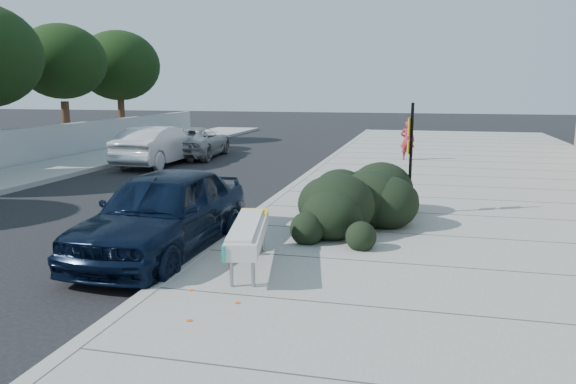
% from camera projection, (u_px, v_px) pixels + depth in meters
% --- Properties ---
extents(ground, '(120.00, 120.00, 0.00)m').
position_uv_depth(ground, '(205.00, 257.00, 10.17)').
color(ground, black).
rests_on(ground, ground).
extents(sidewalk_near, '(11.20, 50.00, 0.15)m').
position_uv_depth(sidewalk_near, '(498.00, 211.00, 13.64)').
color(sidewalk_near, gray).
rests_on(sidewalk_near, ground).
extents(curb_near, '(0.22, 50.00, 0.17)m').
position_uv_depth(curb_near, '(276.00, 200.00, 14.94)').
color(curb_near, '#9E9E99').
rests_on(curb_near, ground).
extents(curb_far, '(0.22, 50.00, 0.17)m').
position_uv_depth(curb_far, '(17.00, 188.00, 16.78)').
color(curb_far, '#9E9E99').
rests_on(curb_far, ground).
extents(tree_far_e, '(4.00, 4.00, 5.90)m').
position_uv_depth(tree_far_e, '(62.00, 62.00, 25.67)').
color(tree_far_e, '#332114').
rests_on(tree_far_e, ground).
extents(tree_far_f, '(4.40, 4.40, 6.07)m').
position_uv_depth(tree_far_f, '(119.00, 66.00, 30.44)').
color(tree_far_f, '#332114').
rests_on(tree_far_f, ground).
extents(bench, '(0.96, 2.48, 0.73)m').
position_uv_depth(bench, '(248.00, 233.00, 9.05)').
color(bench, gray).
rests_on(bench, sidewalk_near).
extents(bike_rack, '(0.15, 0.58, 0.86)m').
position_uv_depth(bike_rack, '(386.00, 197.00, 12.30)').
color(bike_rack, black).
rests_on(bike_rack, sidewalk_near).
extents(sign_post, '(0.12, 0.29, 2.55)m').
position_uv_depth(sign_post, '(410.00, 151.00, 12.78)').
color(sign_post, black).
rests_on(sign_post, sidewalk_near).
extents(hedge, '(3.00, 4.17, 1.41)m').
position_uv_depth(hedge, '(362.00, 193.00, 11.82)').
color(hedge, black).
rests_on(hedge, sidewalk_near).
extents(sedan_navy, '(1.98, 4.70, 1.59)m').
position_uv_depth(sedan_navy, '(163.00, 212.00, 10.23)').
color(sedan_navy, black).
rests_on(sedan_navy, ground).
extents(wagon_silver, '(1.74, 4.74, 1.55)m').
position_uv_depth(wagon_silver, '(158.00, 146.00, 22.10)').
color(wagon_silver, silver).
rests_on(wagon_silver, ground).
extents(suv_silver, '(2.64, 4.98, 1.33)m').
position_uv_depth(suv_silver, '(195.00, 142.00, 24.68)').
color(suv_silver, '#939598').
rests_on(suv_silver, ground).
extents(pedestrian, '(0.58, 0.39, 1.57)m').
position_uv_depth(pedestrian, '(408.00, 140.00, 22.65)').
color(pedestrian, maroon).
rests_on(pedestrian, sidewalk_near).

